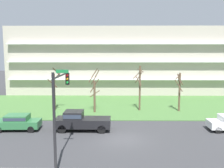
{
  "coord_description": "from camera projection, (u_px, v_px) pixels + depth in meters",
  "views": [
    {
      "loc": [
        -0.72,
        -21.69,
        7.77
      ],
      "look_at": [
        -1.03,
        6.0,
        4.19
      ],
      "focal_mm": 40.58,
      "sensor_mm": 36.0,
      "label": 1
    }
  ],
  "objects": [
    {
      "name": "apartment_building",
      "position": [
        118.0,
        60.0,
        50.23
      ],
      "size": [
        39.74,
        14.44,
        12.09
      ],
      "color": "#B2A899",
      "rests_on": "ground"
    },
    {
      "name": "pickup_black_near_left",
      "position": [
        80.0,
        120.0,
        24.9
      ],
      "size": [
        5.43,
        2.07,
        1.95
      ],
      "rotation": [
        0.0,
        0.0,
        3.13
      ],
      "color": "black",
      "rests_on": "ground"
    },
    {
      "name": "tree_left",
      "position": [
        94.0,
        93.0,
        32.0
      ],
      "size": [
        1.46,
        0.96,
        5.63
      ],
      "color": "brown",
      "rests_on": "ground"
    },
    {
      "name": "tree_right",
      "position": [
        179.0,
        90.0,
        32.45
      ],
      "size": [
        1.07,
        1.28,
        5.05
      ],
      "color": "brown",
      "rests_on": "ground"
    },
    {
      "name": "tree_far_left",
      "position": [
        54.0,
        89.0,
        33.05
      ],
      "size": [
        1.8,
        2.1,
        5.77
      ],
      "color": "#4C3828",
      "rests_on": "ground"
    },
    {
      "name": "ground",
      "position": [
        123.0,
        139.0,
        22.5
      ],
      "size": [
        160.0,
        160.0,
        0.0
      ],
      "primitive_type": "plane",
      "color": "#38383A"
    },
    {
      "name": "traffic_signal_mast",
      "position": [
        60.0,
        101.0,
        17.06
      ],
      "size": [
        0.9,
        5.02,
        6.51
      ],
      "color": "black",
      "rests_on": "ground"
    },
    {
      "name": "sedan_green_center_left",
      "position": [
        17.0,
        122.0,
        24.98
      ],
      "size": [
        4.45,
        1.94,
        1.57
      ],
      "rotation": [
        0.0,
        0.0,
        3.17
      ],
      "color": "#2D6B3D",
      "rests_on": "ground"
    },
    {
      "name": "grass_lawn_strip",
      "position": [
        120.0,
        105.0,
        36.38
      ],
      "size": [
        80.0,
        16.0,
        0.08
      ],
      "primitive_type": "cube",
      "color": "#477238",
      "rests_on": "ground"
    },
    {
      "name": "tree_center",
      "position": [
        140.0,
        86.0,
        32.95
      ],
      "size": [
        1.35,
        1.48,
        5.94
      ],
      "color": "brown",
      "rests_on": "ground"
    }
  ]
}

